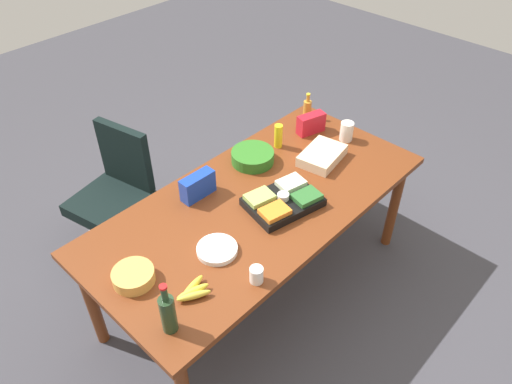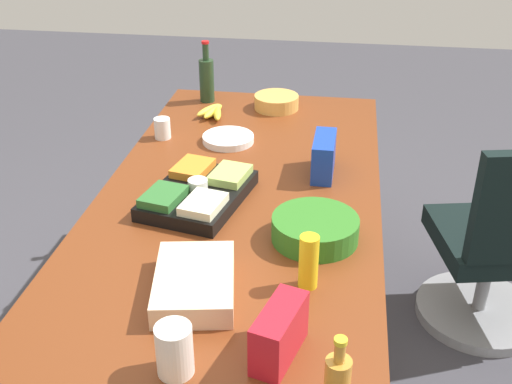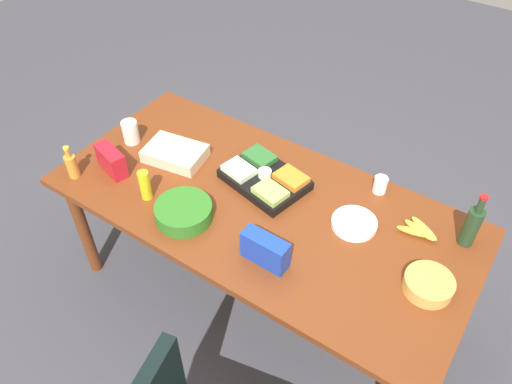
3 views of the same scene
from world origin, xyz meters
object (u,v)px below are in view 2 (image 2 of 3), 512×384
Objects in this scene: veggie_tray at (198,192)px; chip_bowl at (276,102)px; paper_plate_stack at (228,139)px; wine_bottle at (207,79)px; chip_bag_blue at (324,156)px; banana_bunch at (213,111)px; mayo_jar at (174,350)px; conference_table at (239,213)px; mustard_bottle at (309,262)px; chip_bag_red at (279,333)px; paper_cup at (162,128)px; sheet_cake at (195,283)px; office_chair at (495,258)px; salad_bowl at (315,229)px; dressing_bottle at (337,380)px.

chip_bowl is (-0.94, 0.17, -0.00)m from veggie_tray.
wine_bottle is at bearing -157.68° from paper_plate_stack.
chip_bag_blue reaches higher than veggie_tray.
mayo_jar is at bearing 8.72° from banana_bunch.
conference_table is 0.60m from mustard_bottle.
chip_bowl is 1.06× the size of chip_bag_red.
paper_cup is 1.11m from sheet_cake.
chip_bowl is (-0.15, 0.28, 0.01)m from banana_bunch.
veggie_tray is 3.50× the size of mayo_jar.
paper_cup is at bearing -108.70° from chip_bag_blue.
chip_bag_red reaches higher than chip_bowl.
mayo_jar is 1.85m from wine_bottle.
sheet_cake is 1.91× the size of mustard_bottle.
office_chair is 4.71× the size of banana_bunch.
mustard_bottle is 0.25m from salad_bowl.
paper_cup reaches higher than banana_bunch.
mayo_jar reaches higher than chip_bowl.
dressing_bottle is 0.69m from salad_bowl.
office_chair reaches higher than salad_bowl.
mustard_bottle reaches higher than banana_bunch.
chip_bag_blue is (-0.21, 0.29, 0.15)m from conference_table.
paper_cup is 1.41m from mayo_jar.
mustard_bottle reaches higher than conference_table.
mustard_bottle is 0.86× the size of dressing_bottle.
chip_bowl is at bearing -172.96° from chip_bag_red.
chip_bag_blue is (0.17, -0.75, 0.51)m from office_chair.
conference_table is 0.41m from salad_bowl.
banana_bunch is 0.81m from veggie_tray.
office_chair is at bearing 109.97° from conference_table.
mayo_jar reaches higher than veggie_tray.
veggie_tray is 0.61m from mustard_bottle.
banana_bunch is at bearing -170.34° from sheet_cake.
wine_bottle is at bearing -169.00° from sheet_cake.
conference_table is at bearing -157.67° from dressing_bottle.
banana_bunch is at bearing -151.24° from salad_bowl.
chip_bag_red is at bearing -5.64° from salad_bowl.
conference_table is at bearing 177.53° from sheet_cake.
chip_bowl is (-0.42, 0.45, -0.01)m from paper_cup.
mayo_jar reaches higher than salad_bowl.
paper_plate_stack is (-0.45, -0.12, 0.09)m from conference_table.
paper_cup reaches higher than salad_bowl.
dressing_bottle is (1.32, -0.66, 0.51)m from office_chair.
chip_bag_red is 0.71× the size of salad_bowl.
dressing_bottle is 1.85m from chip_bowl.
salad_bowl is at bearing 174.36° from chip_bag_red.
mayo_jar is (0.39, -0.29, -0.02)m from mustard_bottle.
salad_bowl is (1.13, 0.26, 0.01)m from chip_bowl.
office_chair is 3.11× the size of wine_bottle.
wine_bottle is (-1.87, -0.70, 0.04)m from dressing_bottle.
sheet_cake is 1.14× the size of salad_bowl.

